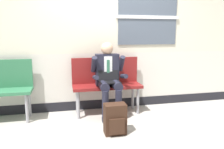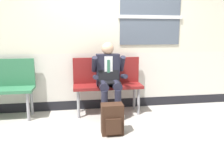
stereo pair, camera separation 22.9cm
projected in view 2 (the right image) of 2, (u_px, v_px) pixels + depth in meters
name	position (u px, v px, depth m)	size (l,w,h in m)	color
ground_plane	(115.00, 117.00, 3.82)	(18.00, 18.00, 0.00)	#9E9991
station_wall	(110.00, 28.00, 4.11)	(5.60, 0.17, 3.08)	beige
bench_with_person	(107.00, 80.00, 4.00)	(1.22, 0.42, 1.00)	maroon
person_seated	(109.00, 77.00, 3.78)	(0.57, 0.70, 1.28)	#1E1E2D
backpack	(112.00, 119.00, 3.16)	(0.31, 0.24, 0.44)	#331E14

